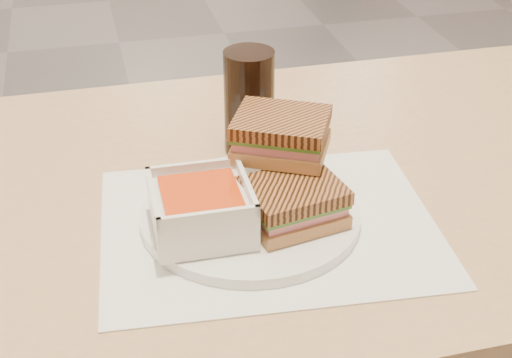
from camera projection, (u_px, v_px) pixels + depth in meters
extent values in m
cube|color=tan|center=(274.00, 188.00, 0.98)|extent=(1.20, 0.71, 0.03)
cylinder|color=tan|center=(487.00, 231.00, 1.54)|extent=(0.06, 0.06, 0.72)
cube|color=white|center=(269.00, 225.00, 0.88)|extent=(0.42, 0.34, 0.00)
cylinder|color=white|center=(250.00, 215.00, 0.89)|extent=(0.26, 0.26, 0.01)
cube|color=white|center=(201.00, 213.00, 0.84)|extent=(0.11, 0.11, 0.05)
cube|color=#D04812|center=(201.00, 194.00, 0.82)|extent=(0.09, 0.09, 0.01)
cube|color=white|center=(247.00, 185.00, 0.83)|extent=(0.01, 0.11, 0.01)
cube|color=white|center=(153.00, 197.00, 0.81)|extent=(0.01, 0.11, 0.01)
cube|color=white|center=(193.00, 167.00, 0.86)|extent=(0.11, 0.01, 0.01)
cube|color=white|center=(209.00, 217.00, 0.78)|extent=(0.11, 0.01, 0.01)
cube|color=tan|center=(293.00, 214.00, 0.86)|extent=(0.12, 0.11, 0.02)
cube|color=#CD797F|center=(293.00, 204.00, 0.85)|extent=(0.11, 0.10, 0.01)
cube|color=#386B23|center=(293.00, 198.00, 0.85)|extent=(0.12, 0.10, 0.01)
cube|color=brown|center=(293.00, 191.00, 0.84)|extent=(0.12, 0.11, 0.02)
cube|color=tan|center=(281.00, 146.00, 0.89)|extent=(0.14, 0.13, 0.02)
cube|color=#CD797F|center=(281.00, 136.00, 0.89)|extent=(0.13, 0.12, 0.01)
cube|color=#386B23|center=(281.00, 130.00, 0.88)|extent=(0.14, 0.13, 0.01)
cube|color=brown|center=(281.00, 122.00, 0.88)|extent=(0.14, 0.13, 0.02)
cylinder|color=black|center=(249.00, 103.00, 1.00)|extent=(0.07, 0.07, 0.15)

